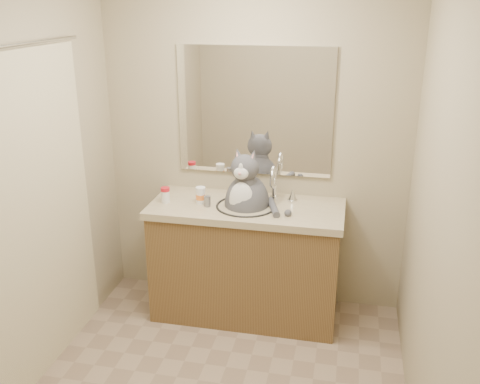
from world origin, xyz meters
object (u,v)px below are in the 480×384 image
cat (247,200)px  pill_bottle_redcap (165,195)px  pill_bottle_orange (201,195)px  grey_canister (207,201)px

cat → pill_bottle_redcap: size_ratio=5.73×
cat → pill_bottle_orange: (-0.32, -0.03, 0.02)m
pill_bottle_redcap → pill_bottle_orange: size_ratio=0.93×
pill_bottle_redcap → cat: bearing=6.5°
cat → pill_bottle_redcap: bearing=-165.6°
pill_bottle_redcap → grey_canister: bearing=-3.0°
pill_bottle_orange → grey_canister: (0.06, -0.05, -0.02)m
cat → grey_canister: bearing=-154.8°
grey_canister → cat: bearing=17.3°
cat → pill_bottle_orange: cat is taller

